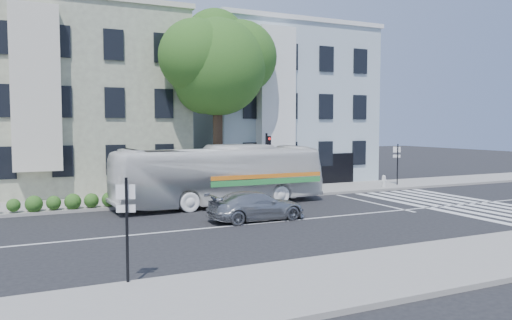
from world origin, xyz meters
TOP-DOWN VIEW (x-y plane):
  - ground at (0.00, 0.00)m, footprint 120.00×120.00m
  - sidewalk_far at (0.00, 8.00)m, footprint 80.00×4.00m
  - sidewalk_near at (0.00, -8.00)m, footprint 80.00×4.00m
  - building_left at (-7.00, 15.00)m, footprint 12.00×10.00m
  - building_right at (7.00, 15.00)m, footprint 12.00×10.00m
  - street_tree at (0.06, 8.74)m, footprint 7.30×5.90m
  - bus at (-1.13, 5.20)m, footprint 3.32×11.32m
  - sedan at (-1.17, 0.71)m, footprint 1.80×4.37m
  - hedge at (-7.40, 6.30)m, footprint 8.47×2.76m
  - traffic_signal at (2.11, 6.26)m, footprint 0.39×0.51m
  - fire_hydrant at (10.79, 6.74)m, footprint 0.44×0.25m
  - near_sign_pole at (-8.02, -6.06)m, footprint 0.47×0.23m
  - far_sign_pole at (12.39, 7.34)m, footprint 0.46×0.26m

SIDE VIEW (x-z plane):
  - ground at x=0.00m, z-range 0.00..0.00m
  - sidewalk_far at x=0.00m, z-range 0.00..0.15m
  - sidewalk_near at x=0.00m, z-range 0.00..0.15m
  - hedge at x=-7.40m, z-range 0.15..0.85m
  - fire_hydrant at x=10.79m, z-range 0.16..0.93m
  - sedan at x=-1.17m, z-range 0.00..1.26m
  - bus at x=-1.13m, z-range 0.00..3.11m
  - near_sign_pole at x=-8.02m, z-range 0.49..3.17m
  - far_sign_pole at x=12.39m, z-range 0.50..3.24m
  - traffic_signal at x=2.11m, z-range 0.54..4.24m
  - building_left at x=-7.00m, z-range 0.00..11.00m
  - building_right at x=7.00m, z-range 0.00..11.00m
  - street_tree at x=0.06m, z-range 2.28..13.38m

